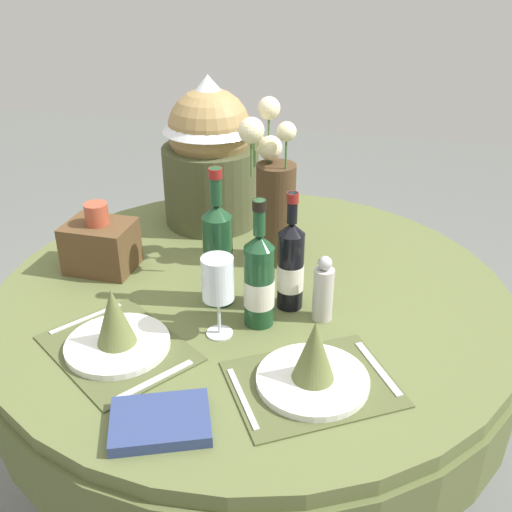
{
  "coord_description": "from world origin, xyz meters",
  "views": [
    {
      "loc": [
        0.36,
        -1.34,
        1.59
      ],
      "look_at": [
        0.0,
        0.03,
        0.83
      ],
      "focal_mm": 42.23,
      "sensor_mm": 36.0,
      "label": 1
    }
  ],
  "objects_px": {
    "place_setting_right": "(313,367)",
    "wine_glass_left": "(218,281)",
    "wine_bottle_left": "(218,254)",
    "book_on_table": "(160,421)",
    "dining_table": "(253,329)",
    "flower_vase": "(273,195)",
    "wine_bottle_centre": "(259,280)",
    "pepper_mill": "(323,291)",
    "wine_bottle_right": "(291,265)",
    "gift_tub_back_left": "(210,147)",
    "woven_basket_side_left": "(101,244)",
    "place_setting_left": "(116,332)"
  },
  "relations": [
    {
      "from": "place_setting_right",
      "to": "wine_glass_left",
      "type": "relative_size",
      "value": 2.08
    },
    {
      "from": "pepper_mill",
      "to": "woven_basket_side_left",
      "type": "bearing_deg",
      "value": 171.25
    },
    {
      "from": "flower_vase",
      "to": "wine_bottle_centre",
      "type": "distance_m",
      "value": 0.33
    },
    {
      "from": "dining_table",
      "to": "gift_tub_back_left",
      "type": "distance_m",
      "value": 0.6
    },
    {
      "from": "wine_bottle_centre",
      "to": "wine_bottle_right",
      "type": "bearing_deg",
      "value": 58.32
    },
    {
      "from": "dining_table",
      "to": "place_setting_right",
      "type": "xyz_separation_m",
      "value": [
        0.22,
        -0.35,
        0.18
      ]
    },
    {
      "from": "gift_tub_back_left",
      "to": "wine_bottle_centre",
      "type": "bearing_deg",
      "value": -61.26
    },
    {
      "from": "place_setting_right",
      "to": "wine_bottle_left",
      "type": "height_order",
      "value": "wine_bottle_left"
    },
    {
      "from": "wine_bottle_left",
      "to": "wine_bottle_centre",
      "type": "relative_size",
      "value": 1.12
    },
    {
      "from": "wine_bottle_right",
      "to": "wine_glass_left",
      "type": "xyz_separation_m",
      "value": [
        -0.14,
        -0.16,
        0.03
      ]
    },
    {
      "from": "flower_vase",
      "to": "wine_bottle_right",
      "type": "relative_size",
      "value": 1.51
    },
    {
      "from": "pepper_mill",
      "to": "wine_bottle_left",
      "type": "bearing_deg",
      "value": 177.53
    },
    {
      "from": "dining_table",
      "to": "wine_bottle_left",
      "type": "distance_m",
      "value": 0.29
    },
    {
      "from": "woven_basket_side_left",
      "to": "gift_tub_back_left",
      "type": "bearing_deg",
      "value": 62.82
    },
    {
      "from": "book_on_table",
      "to": "gift_tub_back_left",
      "type": "height_order",
      "value": "gift_tub_back_left"
    },
    {
      "from": "flower_vase",
      "to": "pepper_mill",
      "type": "relative_size",
      "value": 2.71
    },
    {
      "from": "woven_basket_side_left",
      "to": "wine_bottle_left",
      "type": "bearing_deg",
      "value": -13.16
    },
    {
      "from": "wine_glass_left",
      "to": "wine_bottle_centre",
      "type": "bearing_deg",
      "value": 42.06
    },
    {
      "from": "dining_table",
      "to": "place_setting_right",
      "type": "distance_m",
      "value": 0.45
    },
    {
      "from": "flower_vase",
      "to": "wine_bottle_left",
      "type": "relative_size",
      "value": 1.29
    },
    {
      "from": "wine_bottle_left",
      "to": "wine_bottle_centre",
      "type": "distance_m",
      "value": 0.14
    },
    {
      "from": "dining_table",
      "to": "place_setting_left",
      "type": "distance_m",
      "value": 0.45
    },
    {
      "from": "place_setting_right",
      "to": "gift_tub_back_left",
      "type": "distance_m",
      "value": 0.9
    },
    {
      "from": "dining_table",
      "to": "wine_glass_left",
      "type": "bearing_deg",
      "value": -95.81
    },
    {
      "from": "flower_vase",
      "to": "pepper_mill",
      "type": "distance_m",
      "value": 0.35
    },
    {
      "from": "place_setting_right",
      "to": "wine_bottle_left",
      "type": "xyz_separation_m",
      "value": [
        -0.29,
        0.27,
        0.09
      ]
    },
    {
      "from": "wine_bottle_right",
      "to": "pepper_mill",
      "type": "height_order",
      "value": "wine_bottle_right"
    },
    {
      "from": "place_setting_left",
      "to": "dining_table",
      "type": "bearing_deg",
      "value": 55.82
    },
    {
      "from": "wine_bottle_right",
      "to": "book_on_table",
      "type": "relative_size",
      "value": 1.63
    },
    {
      "from": "place_setting_left",
      "to": "wine_bottle_centre",
      "type": "relative_size",
      "value": 1.32
    },
    {
      "from": "place_setting_right",
      "to": "woven_basket_side_left",
      "type": "bearing_deg",
      "value": 152.05
    },
    {
      "from": "dining_table",
      "to": "wine_bottle_left",
      "type": "height_order",
      "value": "wine_bottle_left"
    },
    {
      "from": "flower_vase",
      "to": "wine_glass_left",
      "type": "relative_size",
      "value": 2.29
    },
    {
      "from": "place_setting_left",
      "to": "wine_bottle_left",
      "type": "bearing_deg",
      "value": 57.38
    },
    {
      "from": "flower_vase",
      "to": "wine_bottle_centre",
      "type": "relative_size",
      "value": 1.45
    },
    {
      "from": "gift_tub_back_left",
      "to": "pepper_mill",
      "type": "bearing_deg",
      "value": -47.63
    },
    {
      "from": "wine_glass_left",
      "to": "pepper_mill",
      "type": "relative_size",
      "value": 1.19
    },
    {
      "from": "wine_bottle_left",
      "to": "book_on_table",
      "type": "xyz_separation_m",
      "value": [
        0.03,
        -0.46,
        -0.12
      ]
    },
    {
      "from": "wine_bottle_centre",
      "to": "pepper_mill",
      "type": "bearing_deg",
      "value": 21.15
    },
    {
      "from": "flower_vase",
      "to": "book_on_table",
      "type": "height_order",
      "value": "flower_vase"
    },
    {
      "from": "wine_glass_left",
      "to": "woven_basket_side_left",
      "type": "height_order",
      "value": "wine_glass_left"
    },
    {
      "from": "place_setting_right",
      "to": "gift_tub_back_left",
      "type": "height_order",
      "value": "gift_tub_back_left"
    },
    {
      "from": "flower_vase",
      "to": "gift_tub_back_left",
      "type": "bearing_deg",
      "value": 138.65
    },
    {
      "from": "wine_bottle_left",
      "to": "wine_bottle_centre",
      "type": "xyz_separation_m",
      "value": [
        0.12,
        -0.07,
        -0.02
      ]
    },
    {
      "from": "dining_table",
      "to": "gift_tub_back_left",
      "type": "bearing_deg",
      "value": 121.73
    },
    {
      "from": "wine_bottle_left",
      "to": "place_setting_right",
      "type": "bearing_deg",
      "value": -42.39
    },
    {
      "from": "wine_bottle_right",
      "to": "book_on_table",
      "type": "xyz_separation_m",
      "value": [
        -0.15,
        -0.49,
        -0.11
      ]
    },
    {
      "from": "wine_glass_left",
      "to": "book_on_table",
      "type": "distance_m",
      "value": 0.35
    },
    {
      "from": "woven_basket_side_left",
      "to": "wine_glass_left",
      "type": "bearing_deg",
      "value": -28.48
    },
    {
      "from": "place_setting_right",
      "to": "wine_glass_left",
      "type": "height_order",
      "value": "wine_glass_left"
    }
  ]
}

